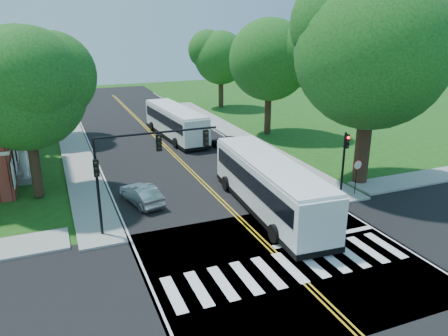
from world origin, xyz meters
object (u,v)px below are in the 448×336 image
hatchback (141,194)px  dark_sedan (228,144)px  signal_ne (345,155)px  bus_lead (269,185)px  signal_nw (139,159)px  suv (260,162)px  bus_follow (175,122)px

hatchback → dark_sedan: dark_sedan is taller
signal_ne → dark_sedan: (-3.10, 13.24, -2.25)m
bus_lead → hatchback: 8.56m
signal_nw → suv: size_ratio=1.36×
dark_sedan → signal_nw: bearing=50.9°
signal_ne → hatchback: signal_ne is taller
signal_nw → bus_follow: size_ratio=0.57×
signal_ne → hatchback: size_ratio=1.06×
bus_follow → hatchback: size_ratio=3.01×
signal_nw → bus_lead: size_ratio=0.54×
signal_nw → dark_sedan: bearing=50.4°
bus_follow → hatchback: bearing=62.6°
signal_ne → bus_lead: bearing=-175.9°
signal_ne → suv: size_ratio=0.84×
hatchback → suv: size_ratio=0.79×
hatchback → dark_sedan: size_ratio=0.85×
bus_follow → suv: bearing=100.7°
bus_lead → suv: (3.03, 7.36, -1.06)m
bus_follow → suv: (3.36, -12.94, -0.95)m
bus_lead → hatchback: (-7.35, 4.24, -1.11)m
dark_sedan → suv: bearing=91.8°
signal_nw → dark_sedan: (10.96, 13.25, -3.66)m
signal_nw → dark_sedan: signal_nw is taller
hatchback → bus_follow: bearing=-127.4°
signal_ne → bus_follow: 20.89m
bus_follow → hatchback: (-7.02, -16.06, -1.00)m
signal_ne → bus_follow: (-6.31, 19.87, -1.27)m
signal_ne → bus_follow: size_ratio=0.35×
signal_nw → dark_sedan: size_ratio=1.47×
bus_follow → suv: size_ratio=2.37×
signal_nw → hatchback: (0.72, 3.82, -3.69)m
signal_nw → signal_ne: size_ratio=1.62×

